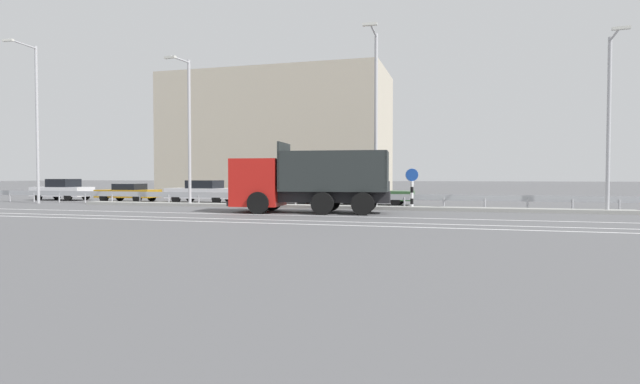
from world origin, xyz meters
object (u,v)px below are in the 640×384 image
Objects in this scene: parked_car_0 at (63,190)px; parked_car_4 at (373,193)px; street_lamp_0 at (35,117)px; street_lamp_2 at (375,111)px; parked_car_1 at (129,192)px; parked_car_2 at (203,191)px; parked_car_3 at (285,192)px; median_road_sign at (412,188)px; dump_truck at (290,185)px; street_lamp_1 at (188,126)px; street_lamp_3 at (610,114)px.

parked_car_0 is 23.14m from parked_car_4.
street_lamp_0 is 22.26m from parked_car_4.
parked_car_1 is (-17.93, 3.74, -4.51)m from street_lamp_2.
parked_car_2 is at bearing 21.21° from street_lamp_0.
parked_car_3 reaches higher than parked_car_2.
parked_car_2 reaches higher than parked_car_4.
parked_car_4 is (23.14, 0.19, -0.05)m from parked_car_0.
parked_car_0 is at bearing 171.45° from median_road_sign.
dump_truck is 8.05m from parked_car_4.
street_lamp_1 is 7.24m from parked_car_3.
median_road_sign is 0.26× the size of street_lamp_1.
median_road_sign is 24.43m from street_lamp_0.
street_lamp_2 is 6.35m from parked_car_4.
parked_car_1 is at bearing 168.21° from street_lamp_2.
dump_truck is at bearing 17.72° from parked_car_3.
median_road_sign is 0.24× the size of street_lamp_2.
parked_car_4 is (-0.87, 4.46, -4.44)m from street_lamp_2.
median_road_sign is at bearing 36.95° from parked_car_4.
street_lamp_3 is at bearing -0.56° from median_road_sign.
street_lamp_2 is at bearing -0.41° from street_lamp_1.
parked_car_2 is (5.70, 0.16, 0.10)m from parked_car_1.
parked_car_3 is at bearing -92.26° from parked_car_1.
parked_car_0 is (-12.92, 4.18, -3.97)m from street_lamp_1.
street_lamp_0 is 1.18× the size of street_lamp_1.
street_lamp_1 reaches higher than parked_car_3.
street_lamp_3 is 1.96× the size of parked_car_0.
median_road_sign reaches higher than parked_car_1.
street_lamp_2 reaches higher than street_lamp_1.
street_lamp_0 is 11.69m from parked_car_2.
street_lamp_1 is at bearing -121.82° from parked_car_1.
dump_truck is at bearing -110.17° from parked_car_0.
street_lamp_3 reaches higher than median_road_sign.
median_road_sign is 0.26× the size of street_lamp_3.
parked_car_4 is (21.27, 4.40, -4.88)m from street_lamp_0.
parked_car_0 is at bearing 169.93° from street_lamp_2.
parked_car_2 is at bearing 45.04° from dump_truck.
street_lamp_1 reaches higher than parked_car_0.
parked_car_1 is at bearing 92.72° from parked_car_2.
street_lamp_1 is 8.77m from parked_car_1.
dump_truck reaches higher than parked_car_3.
parked_car_0 is (-20.31, 7.32, -0.54)m from dump_truck.
street_lamp_1 reaches higher than parked_car_1.
parked_car_3 is at bearing 167.98° from street_lamp_3.
street_lamp_2 is at bearing -105.43° from parked_car_1.
street_lamp_2 is at bearing 54.43° from parked_car_3.
parked_car_3 is at bearing -87.74° from parked_car_2.
street_lamp_2 is 13.58m from parked_car_2.
parked_car_4 is at bearing 90.65° from parked_car_3.
parked_car_0 is (-24.01, 4.26, -4.39)m from street_lamp_2.
street_lamp_2 reaches higher than parked_car_0.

